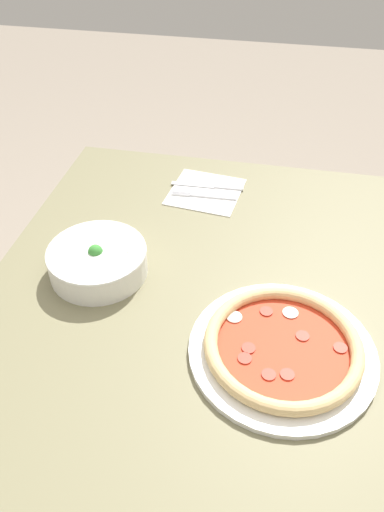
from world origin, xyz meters
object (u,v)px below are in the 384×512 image
pizza (283,347)px  bowl (98,259)px  fork (205,196)px  knife (210,186)px

pizza → bowl: bearing=70.1°
fork → knife: 0.05m
bowl → pizza: bearing=-109.9°
knife → bowl: bearing=62.6°
fork → pizza: bearing=114.3°
bowl → fork: (0.33, -0.18, -0.03)m
knife → fork: bearing=80.7°
pizza → fork: bearing=26.1°
bowl → knife: bearing=-25.7°
bowl → fork: size_ratio=1.23×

